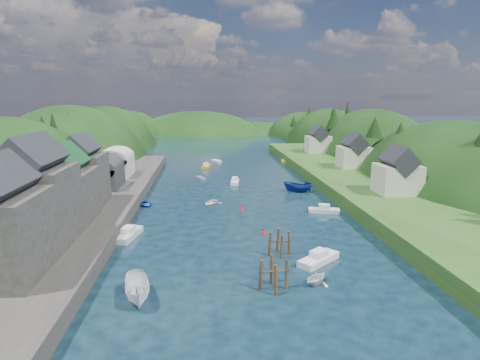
{
  "coord_description": "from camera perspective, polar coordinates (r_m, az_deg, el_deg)",
  "views": [
    {
      "loc": [
        -6.39,
        -43.72,
        18.88
      ],
      "look_at": [
        0.0,
        28.0,
        4.0
      ],
      "focal_mm": 30.0,
      "sensor_mm": 36.0,
      "label": 1
    }
  ],
  "objects": [
    {
      "name": "far_hills",
      "position": [
        219.88,
        -3.07,
        3.9
      ],
      "size": [
        103.0,
        68.0,
        44.0
      ],
      "color": "black",
      "rests_on": "ground"
    },
    {
      "name": "ground",
      "position": [
        95.82,
        -1.17,
        0.31
      ],
      "size": [
        600.0,
        600.0,
        0.0
      ],
      "primitive_type": "plane",
      "color": "black",
      "rests_on": "ground"
    },
    {
      "name": "channel_buoy_far",
      "position": [
        68.77,
        0.19,
        -3.85
      ],
      "size": [
        0.7,
        0.7,
        1.1
      ],
      "color": "red",
      "rests_on": "ground"
    },
    {
      "name": "hill_trees",
      "position": [
        109.76,
        -1.7,
        7.54
      ],
      "size": [
        90.35,
        144.68,
        12.36
      ],
      "color": "black",
      "rests_on": "ground"
    },
    {
      "name": "right_bank_cottages",
      "position": [
        99.13,
        15.29,
        3.71
      ],
      "size": [
        9.0,
        59.24,
        8.41
      ],
      "color": "beige",
      "rests_on": "terrace_right"
    },
    {
      "name": "boat_sheds",
      "position": [
        86.1,
        -18.2,
        1.99
      ],
      "size": [
        7.0,
        21.0,
        7.5
      ],
      "color": "#2D2D30",
      "rests_on": "quay_left"
    },
    {
      "name": "terrace_right",
      "position": [
        91.15,
        15.16,
        0.08
      ],
      "size": [
        16.0,
        120.0,
        2.4
      ],
      "primitive_type": "cube",
      "color": "#234719",
      "rests_on": "ground"
    },
    {
      "name": "piling_cluster_far",
      "position": [
        49.65,
        5.63,
        -9.25
      ],
      "size": [
        2.89,
        2.73,
        3.54
      ],
      "color": "#382314",
      "rests_on": "ground"
    },
    {
      "name": "hillside_left",
      "position": [
        127.71,
        -22.56,
        -1.4
      ],
      "size": [
        44.0,
        245.56,
        52.0
      ],
      "color": "black",
      "rests_on": "ground"
    },
    {
      "name": "quay_left",
      "position": [
        68.49,
        -19.85,
        -4.17
      ],
      "size": [
        12.0,
        110.0,
        2.0
      ],
      "primitive_type": "cube",
      "color": "#2D2B28",
      "rests_on": "ground"
    },
    {
      "name": "terrace_left_grass",
      "position": [
        70.55,
        -25.38,
        -3.95
      ],
      "size": [
        12.0,
        110.0,
        2.5
      ],
      "primitive_type": "cube",
      "color": "#234719",
      "rests_on": "ground"
    },
    {
      "name": "moored_boats",
      "position": [
        65.81,
        -0.84,
        -4.39
      ],
      "size": [
        37.2,
        88.1,
        2.36
      ],
      "color": "silver",
      "rests_on": "ground"
    },
    {
      "name": "channel_buoy_near",
      "position": [
        56.4,
        3.34,
        -7.39
      ],
      "size": [
        0.7,
        0.7,
        1.1
      ],
      "color": "red",
      "rests_on": "ground"
    },
    {
      "name": "piling_cluster_near",
      "position": [
        41.3,
        4.77,
        -13.58
      ],
      "size": [
        3.13,
        2.93,
        3.71
      ],
      "color": "#382314",
      "rests_on": "ground"
    },
    {
      "name": "hillside_right",
      "position": [
        132.01,
        17.94,
        -0.39
      ],
      "size": [
        36.0,
        245.56,
        48.0
      ],
      "color": "black",
      "rests_on": "ground"
    },
    {
      "name": "quayside_buildings",
      "position": [
        55.09,
        -25.82,
        -1.87
      ],
      "size": [
        8.0,
        35.84,
        12.9
      ],
      "color": "#2D2B28",
      "rests_on": "quay_left"
    }
  ]
}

